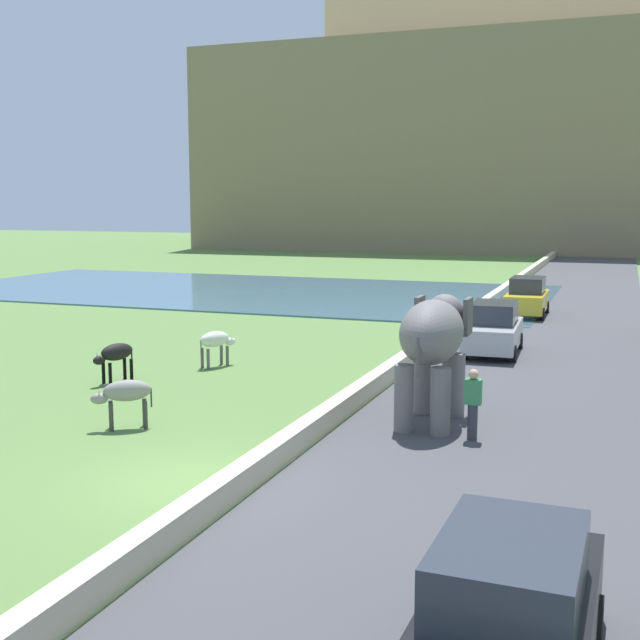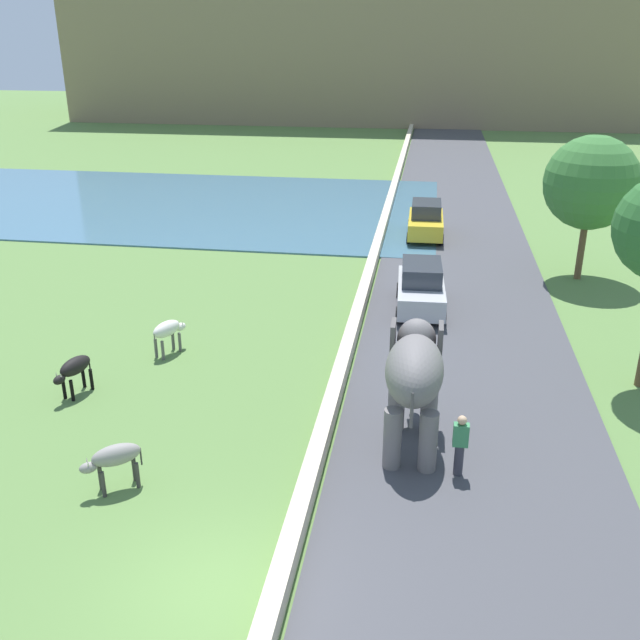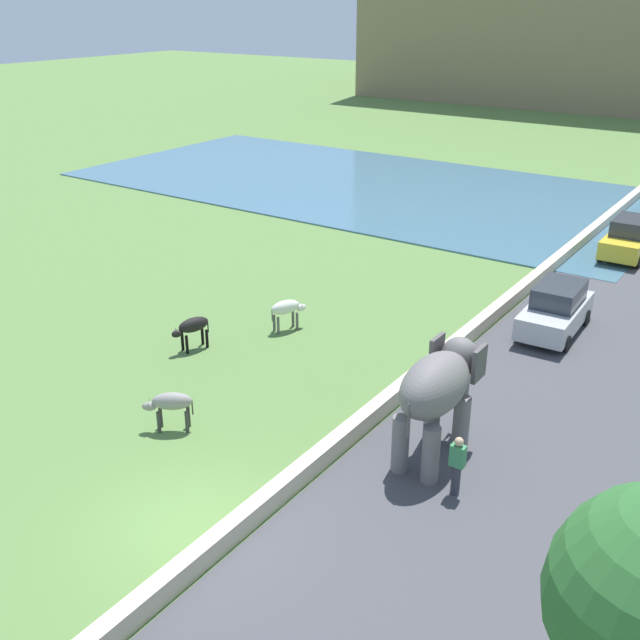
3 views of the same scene
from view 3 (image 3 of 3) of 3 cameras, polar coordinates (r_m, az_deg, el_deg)
name	(u,v)px [view 3 (image 3 of 3)]	position (r m, az deg, el deg)	size (l,w,h in m)	color
ground_plane	(187,524)	(17.95, -10.13, -15.09)	(220.00, 220.00, 0.00)	#567A3D
road_surface	(633,299)	(32.05, 22.79, 1.51)	(7.00, 120.00, 0.06)	#424247
barrier_wall	(523,289)	(31.02, 15.24, 2.32)	(0.40, 110.00, 0.52)	beige
lake	(361,184)	(47.99, 3.14, 10.32)	(36.00, 18.00, 0.08)	#426B84
elephant	(438,388)	(19.03, 9.03, -5.18)	(1.40, 3.46, 2.99)	slate
person_beside_elephant	(457,465)	(18.31, 10.42, -10.83)	(0.36, 0.22, 1.63)	#33333D
car_silver	(556,309)	(27.60, 17.57, 0.77)	(1.93, 4.07, 1.80)	#B7B7BC
car_yellow	(629,238)	(36.93, 22.52, 5.79)	(1.83, 4.02, 1.80)	gold
cow_white	(287,308)	(26.57, -2.56, 0.89)	(0.88, 1.40, 1.15)	silver
cow_grey	(170,403)	(20.95, -11.36, -6.25)	(1.32, 1.09, 1.15)	gray
cow_black	(192,327)	(25.45, -9.72, -0.52)	(0.75, 1.42, 1.15)	black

